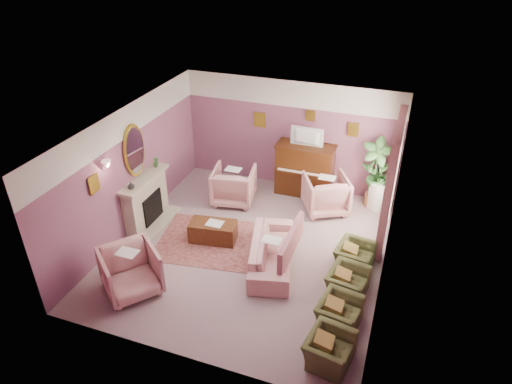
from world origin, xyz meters
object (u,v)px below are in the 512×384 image
(floral_armchair_left, at_px, (234,184))
(side_table, at_px, (379,195))
(piano, at_px, (305,170))
(floral_armchair_front, at_px, (130,270))
(olive_chair_b, at_px, (339,309))
(coffee_table, at_px, (213,232))
(sofa, at_px, (271,247))
(olive_chair_d, at_px, (355,253))
(floral_armchair_right, at_px, (326,192))
(olive_chair_c, at_px, (348,279))
(olive_chair_a, at_px, (330,346))
(television, at_px, (306,136))

(floral_armchair_left, bearing_deg, side_table, 14.82)
(floral_armchair_left, bearing_deg, piano, 33.02)
(floral_armchair_front, height_order, olive_chair_b, floral_armchair_front)
(coffee_table, bearing_deg, side_table, 38.39)
(sofa, distance_m, floral_armchair_left, 2.56)
(sofa, xyz_separation_m, olive_chair_b, (1.60, -1.18, -0.07))
(piano, distance_m, floral_armchair_left, 1.83)
(side_table, bearing_deg, coffee_table, -141.61)
(piano, bearing_deg, olive_chair_d, -56.15)
(piano, relative_size, floral_armchair_right, 1.39)
(olive_chair_c, relative_size, olive_chair_d, 1.00)
(coffee_table, relative_size, olive_chair_c, 1.28)
(piano, height_order, floral_armchair_right, piano)
(side_table, bearing_deg, floral_armchair_right, -155.16)
(floral_armchair_front, bearing_deg, olive_chair_c, 18.58)
(floral_armchair_front, bearing_deg, side_table, 48.48)
(olive_chair_d, bearing_deg, sofa, -163.98)
(sofa, distance_m, floral_armchair_right, 2.41)
(coffee_table, distance_m, olive_chair_c, 3.12)
(sofa, relative_size, olive_chair_c, 2.61)
(olive_chair_b, distance_m, side_table, 4.07)
(floral_armchair_right, distance_m, olive_chair_d, 2.13)
(coffee_table, relative_size, sofa, 0.49)
(side_table, bearing_deg, floral_armchair_front, -131.52)
(piano, bearing_deg, side_table, -2.75)
(olive_chair_b, xyz_separation_m, olive_chair_d, (0.00, 1.64, 0.00))
(olive_chair_b, distance_m, olive_chair_c, 0.82)
(sofa, height_order, olive_chair_b, sofa)
(olive_chair_a, bearing_deg, television, 108.91)
(coffee_table, distance_m, floral_armchair_left, 1.69)
(side_table, bearing_deg, olive_chair_c, -93.48)
(olive_chair_a, bearing_deg, floral_armchair_right, 102.95)
(television, xyz_separation_m, olive_chair_b, (1.69, -4.11, -1.26))
(floral_armchair_left, bearing_deg, floral_armchair_right, 8.97)
(olive_chair_a, xyz_separation_m, olive_chair_b, (0.00, 0.82, 0.00))
(olive_chair_c, distance_m, side_table, 3.25)
(olive_chair_b, bearing_deg, olive_chair_c, 90.00)
(sofa, xyz_separation_m, olive_chair_d, (1.60, 0.46, -0.07))
(coffee_table, height_order, olive_chair_a, olive_chair_a)
(olive_chair_c, bearing_deg, coffee_table, 167.32)
(olive_chair_a, distance_m, olive_chair_b, 0.82)
(floral_armchair_right, height_order, floral_armchair_front, same)
(floral_armchair_right, height_order, olive_chair_d, floral_armchair_right)
(piano, xyz_separation_m, olive_chair_a, (1.69, -4.98, -0.31))
(floral_armchair_left, relative_size, olive_chair_d, 1.29)
(sofa, distance_m, olive_chair_a, 2.56)
(coffee_table, bearing_deg, floral_armchair_front, -111.49)
(coffee_table, distance_m, side_table, 4.13)
(olive_chair_c, height_order, side_table, side_table)
(piano, bearing_deg, olive_chair_c, -63.17)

